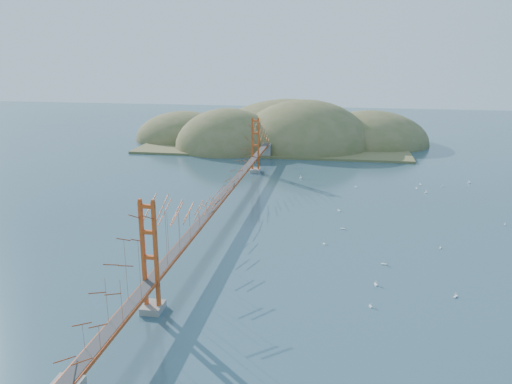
% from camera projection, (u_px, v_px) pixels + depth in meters
% --- Properties ---
extents(ground, '(320.00, 320.00, 0.00)m').
position_uv_depth(ground, '(223.00, 216.00, 78.48)').
color(ground, '#2F4E5F').
rests_on(ground, ground).
extents(bridge, '(2.20, 94.40, 12.00)m').
position_uv_depth(bridge, '(222.00, 173.00, 76.73)').
color(bridge, gray).
rests_on(bridge, ground).
extents(far_headlands, '(84.00, 58.00, 25.00)m').
position_uv_depth(far_headlands, '(286.00, 141.00, 143.05)').
color(far_headlands, olive).
rests_on(far_headlands, ground).
extents(sailboat_3, '(0.65, 0.65, 0.70)m').
position_uv_depth(sailboat_3, '(301.00, 178.00, 101.64)').
color(sailboat_3, white).
rests_on(sailboat_3, ground).
extents(sailboat_8, '(0.59, 0.59, 0.64)m').
position_uv_depth(sailboat_8, '(426.00, 192.00, 91.22)').
color(sailboat_8, white).
rests_on(sailboat_8, ground).
extents(sailboat_14, '(0.49, 0.52, 0.58)m').
position_uv_depth(sailboat_14, '(440.00, 247.00, 65.72)').
color(sailboat_14, white).
rests_on(sailboat_14, ground).
extents(sailboat_1, '(0.69, 0.69, 0.73)m').
position_uv_depth(sailboat_1, '(339.00, 210.00, 81.08)').
color(sailboat_1, white).
rests_on(sailboat_1, ground).
extents(sailboat_15, '(0.53, 0.55, 0.62)m').
position_uv_depth(sailboat_15, '(421.00, 184.00, 96.94)').
color(sailboat_15, white).
rests_on(sailboat_15, ground).
extents(sailboat_10, '(0.52, 0.53, 0.60)m').
position_uv_depth(sailboat_10, '(371.00, 305.00, 50.80)').
color(sailboat_10, white).
rests_on(sailboat_10, ground).
extents(sailboat_17, '(0.65, 0.58, 0.73)m').
position_uv_depth(sailboat_17, '(469.00, 183.00, 97.75)').
color(sailboat_17, white).
rests_on(sailboat_17, ground).
extents(sailboat_13, '(0.69, 0.69, 0.73)m').
position_uv_depth(sailboat_13, '(456.00, 296.00, 52.75)').
color(sailboat_13, white).
rests_on(sailboat_13, ground).
extents(sailboat_6, '(0.56, 0.56, 0.59)m').
position_uv_depth(sailboat_6, '(324.00, 243.00, 67.19)').
color(sailboat_6, white).
rests_on(sailboat_6, ground).
extents(sailboat_2, '(0.65, 0.59, 0.73)m').
position_uv_depth(sailboat_2, '(384.00, 263.00, 60.76)').
color(sailboat_2, white).
rests_on(sailboat_2, ground).
extents(sailboat_0, '(0.61, 0.65, 0.73)m').
position_uv_depth(sailboat_0, '(376.00, 284.00, 55.49)').
color(sailboat_0, white).
rests_on(sailboat_0, ground).
extents(sailboat_7, '(0.52, 0.45, 0.59)m').
position_uv_depth(sailboat_7, '(442.00, 186.00, 95.39)').
color(sailboat_7, white).
rests_on(sailboat_7, ground).
extents(sailboat_4, '(0.46, 0.49, 0.56)m').
position_uv_depth(sailboat_4, '(505.00, 224.00, 74.58)').
color(sailboat_4, white).
rests_on(sailboat_4, ground).
extents(sailboat_16, '(0.61, 0.61, 0.65)m').
position_uv_depth(sailboat_16, '(356.00, 186.00, 95.14)').
color(sailboat_16, white).
rests_on(sailboat_16, ground).
extents(sailboat_extra_0, '(0.63, 0.57, 0.72)m').
position_uv_depth(sailboat_extra_0, '(342.00, 228.00, 72.81)').
color(sailboat_extra_0, white).
rests_on(sailboat_extra_0, ground).
extents(sailboat_extra_1, '(0.59, 0.59, 0.66)m').
position_uv_depth(sailboat_extra_1, '(417.00, 188.00, 94.15)').
color(sailboat_extra_1, white).
rests_on(sailboat_extra_1, ground).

